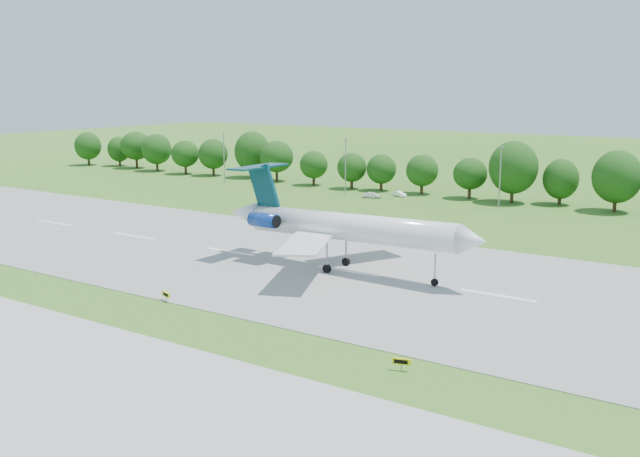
{
  "coord_description": "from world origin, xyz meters",
  "views": [
    {
      "loc": [
        25.86,
        -51.84,
        23.76
      ],
      "look_at": [
        -19.84,
        18.0,
        6.92
      ],
      "focal_mm": 40.0,
      "sensor_mm": 36.0,
      "label": 1
    }
  ],
  "objects": [
    {
      "name": "taxiway",
      "position": [
        0.0,
        -18.0,
        0.04
      ],
      "size": [
        400.0,
        23.0,
        0.08
      ],
      "primitive_type": "cube",
      "color": "#ADADA8",
      "rests_on": "ground"
    },
    {
      "name": "taxi_sign_centre",
      "position": [
        0.59,
        -0.61,
        0.83
      ],
      "size": [
        1.58,
        0.61,
        1.12
      ],
      "rotation": [
        0.0,
        0.0,
        0.28
      ],
      "color": "gray",
      "rests_on": "ground"
    },
    {
      "name": "service_vehicle_b",
      "position": [
        -47.41,
        80.51,
        0.67
      ],
      "size": [
        4.18,
        2.37,
        1.34
      ],
      "primitive_type": "imported",
      "rotation": [
        0.0,
        0.0,
        1.78
      ],
      "color": "white",
      "rests_on": "ground"
    },
    {
      "name": "airliner",
      "position": [
        -21.75,
        25.08,
        6.0
      ],
      "size": [
        38.69,
        28.24,
        13.16
      ],
      "rotation": [
        0.0,
        -0.02,
        -0.04
      ],
      "color": "white",
      "rests_on": "ground"
    },
    {
      "name": "taxi_sign_left",
      "position": [
        -30.4,
        2.7,
        0.81
      ],
      "size": [
        1.54,
        0.63,
        1.1
      ],
      "rotation": [
        0.0,
        0.0,
        -0.3
      ],
      "color": "gray",
      "rests_on": "ground"
    },
    {
      "name": "light_poles",
      "position": [
        -2.5,
        82.0,
        6.34
      ],
      "size": [
        175.9,
        0.25,
        12.19
      ],
      "color": "gray",
      "rests_on": "ground"
    },
    {
      "name": "service_vehicle_a",
      "position": [
        -43.56,
        85.62,
        0.59
      ],
      "size": [
        3.78,
        2.43,
        1.18
      ],
      "primitive_type": "imported",
      "rotation": [
        0.0,
        0.0,
        1.21
      ],
      "color": "white",
      "rests_on": "ground"
    },
    {
      "name": "runway",
      "position": [
        0.0,
        25.0,
        0.04
      ],
      "size": [
        400.0,
        45.0,
        0.08
      ],
      "primitive_type": "cube",
      "color": "gray",
      "rests_on": "ground"
    },
    {
      "name": "ground",
      "position": [
        0.0,
        0.0,
        0.0
      ],
      "size": [
        600.0,
        600.0,
        0.0
      ],
      "primitive_type": "plane",
      "color": "#346019",
      "rests_on": "ground"
    },
    {
      "name": "tree_line",
      "position": [
        0.0,
        92.0,
        6.19
      ],
      "size": [
        288.4,
        8.4,
        10.4
      ],
      "color": "#382314",
      "rests_on": "ground"
    }
  ]
}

